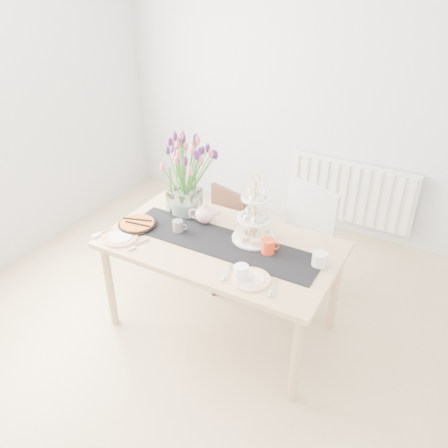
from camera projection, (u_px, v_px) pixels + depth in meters
The scene contains 16 objects.
room_shell at pixel (175, 195), 2.67m from camera, with size 4.50×4.50×4.50m.
radiator at pixel (351, 193), 4.54m from camera, with size 1.20×0.08×0.60m, color white.
dining_table at pixel (221, 252), 3.29m from camera, with size 1.60×0.90×0.75m.
chair_brown at pixel (220, 230), 3.97m from camera, with size 0.48×0.48×0.78m.
chair_white at pixel (299, 235), 3.69m from camera, with size 0.60×0.60×0.95m.
table_runner at pixel (221, 242), 3.25m from camera, with size 1.40×0.35×0.01m, color black.
tulip_vase at pixel (183, 165), 3.40m from camera, with size 0.72×0.72×0.62m.
cake_stand at pixel (255, 224), 3.22m from camera, with size 0.31×0.31×0.45m.
teapot at pixel (205, 214), 3.44m from camera, with size 0.23×0.19×0.15m, color silver, non-canonical shape.
cream_jug at pixel (320, 259), 3.00m from camera, with size 0.10×0.10×0.10m, color white.
tart_tin at pixel (137, 224), 3.43m from camera, with size 0.28×0.28×0.03m.
mug_grey at pixel (178, 226), 3.35m from camera, with size 0.08×0.08×0.09m, color slate.
mug_white at pixel (241, 273), 2.87m from camera, with size 0.09×0.09×0.11m, color white.
mug_orange at pixel (268, 247), 3.12m from camera, with size 0.09×0.09×0.11m, color #FC401C.
plate_left at pixel (120, 238), 3.30m from camera, with size 0.25×0.25×0.01m, color silver.
plate_right at pixel (251, 279), 2.89m from camera, with size 0.24×0.24×0.01m, color white.
Camera 1 is at (1.39, -1.93, 2.55)m, focal length 38.00 mm.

